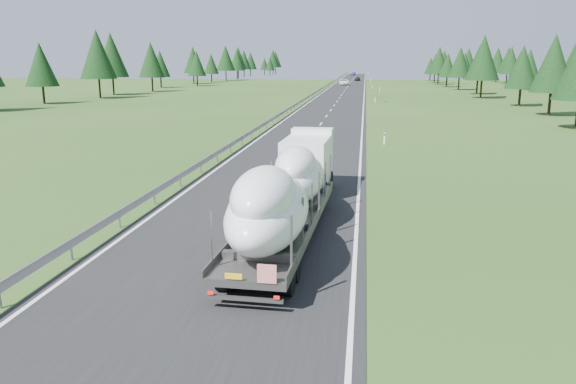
# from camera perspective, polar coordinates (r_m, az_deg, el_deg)

# --- Properties ---
(ground) EXTENTS (400.00, 400.00, 0.00)m
(ground) POSITION_cam_1_polar(r_m,az_deg,el_deg) (19.40, -7.11, -7.59)
(ground) COLOR #274517
(ground) RESTS_ON ground
(road_surface) EXTENTS (10.00, 400.00, 0.02)m
(road_surface) POSITION_cam_1_polar(r_m,az_deg,el_deg) (117.81, 5.47, 9.78)
(road_surface) COLOR black
(road_surface) RESTS_ON ground
(guardrail) EXTENTS (0.10, 400.00, 0.76)m
(guardrail) POSITION_cam_1_polar(r_m,az_deg,el_deg) (118.05, 2.87, 10.12)
(guardrail) COLOR slate
(guardrail) RESTS_ON ground
(marker_posts) EXTENTS (0.13, 350.08, 1.00)m
(marker_posts) POSITION_cam_1_polar(r_m,az_deg,el_deg) (172.64, 8.45, 10.93)
(marker_posts) COLOR silver
(marker_posts) RESTS_ON ground
(highway_sign) EXTENTS (0.08, 0.90, 2.60)m
(highway_sign) POSITION_cam_1_polar(r_m,az_deg,el_deg) (97.68, 9.28, 10.04)
(highway_sign) COLOR slate
(highway_sign) RESTS_ON ground
(tree_line_right) EXTENTS (27.57, 325.15, 12.61)m
(tree_line_right) POSITION_cam_1_polar(r_m,az_deg,el_deg) (132.86, 23.24, 12.20)
(tree_line_right) COLOR black
(tree_line_right) RESTS_ON ground
(tree_line_left) EXTENTS (13.32, 325.42, 12.61)m
(tree_line_left) POSITION_cam_1_polar(r_m,az_deg,el_deg) (165.57, -10.07, 13.10)
(tree_line_left) COLOR black
(tree_line_left) RESTS_ON ground
(boat_truck) EXTENTS (2.95, 17.37, 3.64)m
(boat_truck) POSITION_cam_1_polar(r_m,az_deg,el_deg) (22.62, 0.16, 0.70)
(boat_truck) COLOR white
(boat_truck) RESTS_ON ground
(distant_van) EXTENTS (2.95, 6.25, 1.73)m
(distant_van) POSITION_cam_1_polar(r_m,az_deg,el_deg) (167.03, 5.73, 11.05)
(distant_van) COLOR white
(distant_van) RESTS_ON ground
(distant_car_dark) EXTENTS (1.93, 4.53, 1.53)m
(distant_car_dark) POSITION_cam_1_polar(r_m,az_deg,el_deg) (203.59, 7.09, 11.36)
(distant_car_dark) COLOR black
(distant_car_dark) RESTS_ON ground
(distant_car_blue) EXTENTS (2.18, 4.99, 1.59)m
(distant_car_blue) POSITION_cam_1_polar(r_m,az_deg,el_deg) (281.37, 6.69, 11.85)
(distant_car_blue) COLOR #1A1D4B
(distant_car_blue) RESTS_ON ground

